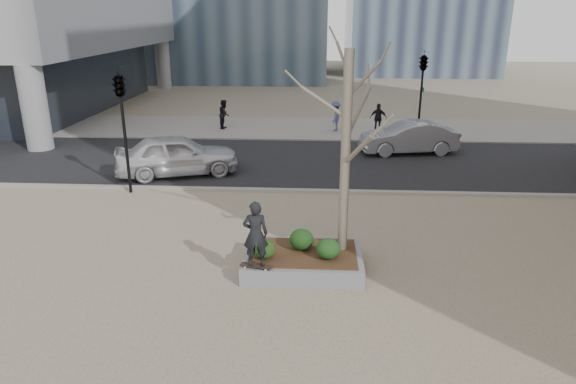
# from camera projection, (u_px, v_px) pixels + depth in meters

# --- Properties ---
(ground) EXTENTS (120.00, 120.00, 0.00)m
(ground) POSITION_uv_depth(u_px,v_px,m) (264.00, 268.00, 13.28)
(ground) COLOR gray
(ground) RESTS_ON ground
(street) EXTENTS (60.00, 8.00, 0.02)m
(street) POSITION_uv_depth(u_px,v_px,m) (287.00, 162.00, 22.69)
(street) COLOR black
(street) RESTS_ON ground
(far_sidewalk) EXTENTS (60.00, 6.00, 0.02)m
(far_sidewalk) POSITION_uv_depth(u_px,v_px,m) (295.00, 128.00, 29.28)
(far_sidewalk) COLOR gray
(far_sidewalk) RESTS_ON ground
(planter) EXTENTS (3.00, 2.00, 0.45)m
(planter) POSITION_uv_depth(u_px,v_px,m) (303.00, 261.00, 13.15)
(planter) COLOR gray
(planter) RESTS_ON ground
(planter_mulch) EXTENTS (2.70, 1.70, 0.04)m
(planter_mulch) POSITION_uv_depth(u_px,v_px,m) (303.00, 253.00, 13.07)
(planter_mulch) COLOR #382314
(planter_mulch) RESTS_ON planter
(sycamore_tree) EXTENTS (2.80, 2.80, 6.60)m
(sycamore_tree) POSITION_uv_depth(u_px,v_px,m) (347.00, 122.00, 12.19)
(sycamore_tree) COLOR gray
(sycamore_tree) RESTS_ON planter_mulch
(shrub_left) EXTENTS (0.56, 0.56, 0.47)m
(shrub_left) POSITION_uv_depth(u_px,v_px,m) (264.00, 249.00, 12.68)
(shrub_left) COLOR #173811
(shrub_left) RESTS_ON planter_mulch
(shrub_middle) EXTENTS (0.63, 0.63, 0.53)m
(shrub_middle) POSITION_uv_depth(u_px,v_px,m) (302.00, 239.00, 13.15)
(shrub_middle) COLOR #163711
(shrub_middle) RESTS_ON planter_mulch
(shrub_right) EXTENTS (0.60, 0.60, 0.51)m
(shrub_right) POSITION_uv_depth(u_px,v_px,m) (328.00, 249.00, 12.66)
(shrub_right) COLOR #123A17
(shrub_right) RESTS_ON planter_mulch
(skateboard) EXTENTS (0.80, 0.35, 0.08)m
(skateboard) POSITION_uv_depth(u_px,v_px,m) (256.00, 267.00, 12.32)
(skateboard) COLOR black
(skateboard) RESTS_ON planter
(skateboarder) EXTENTS (0.64, 0.46, 1.64)m
(skateboarder) POSITION_uv_depth(u_px,v_px,m) (255.00, 234.00, 12.03)
(skateboarder) COLOR black
(skateboarder) RESTS_ON skateboard
(police_car) EXTENTS (5.20, 3.36, 1.65)m
(police_car) POSITION_uv_depth(u_px,v_px,m) (177.00, 155.00, 20.59)
(police_car) COLOR silver
(police_car) RESTS_ON street
(car_silver) EXTENTS (4.63, 2.19, 1.47)m
(car_silver) POSITION_uv_depth(u_px,v_px,m) (409.00, 138.00, 23.81)
(car_silver) COLOR gray
(car_silver) RESTS_ON street
(pedestrian_a) EXTENTS (0.65, 0.81, 1.61)m
(pedestrian_a) POSITION_uv_depth(u_px,v_px,m) (224.00, 114.00, 28.83)
(pedestrian_a) COLOR black
(pedestrian_a) RESTS_ON far_sidewalk
(pedestrian_b) EXTENTS (0.79, 1.15, 1.64)m
(pedestrian_b) POSITION_uv_depth(u_px,v_px,m) (335.00, 116.00, 28.22)
(pedestrian_b) COLOR #424B78
(pedestrian_b) RESTS_ON far_sidewalk
(pedestrian_c) EXTENTS (0.97, 0.52, 1.57)m
(pedestrian_c) POSITION_uv_depth(u_px,v_px,m) (378.00, 118.00, 27.90)
(pedestrian_c) COLOR black
(pedestrian_c) RESTS_ON far_sidewalk
(traffic_light_near) EXTENTS (0.60, 2.48, 4.50)m
(traffic_light_near) POSITION_uv_depth(u_px,v_px,m) (125.00, 132.00, 18.10)
(traffic_light_near) COLOR black
(traffic_light_near) RESTS_ON ground
(traffic_light_far) EXTENTS (0.60, 2.48, 4.50)m
(traffic_light_far) POSITION_uv_depth(u_px,v_px,m) (421.00, 96.00, 25.92)
(traffic_light_far) COLOR black
(traffic_light_far) RESTS_ON ground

